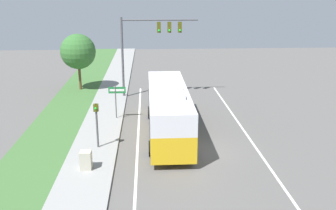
{
  "coord_description": "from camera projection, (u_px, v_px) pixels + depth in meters",
  "views": [
    {
      "loc": [
        -2.94,
        -20.26,
        9.23
      ],
      "look_at": [
        -1.56,
        3.9,
        1.72
      ],
      "focal_mm": 40.0,
      "sensor_mm": 36.0,
      "label": 1
    }
  ],
  "objects": [
    {
      "name": "signal_gantry",
      "position": [
        148.0,
        39.0,
        32.14
      ],
      "size": [
        6.62,
        0.41,
        6.99
      ],
      "color": "#4C4C51",
      "rests_on": "ground_plane"
    },
    {
      "name": "street_sign",
      "position": [
        116.0,
        96.0,
        27.24
      ],
      "size": [
        1.25,
        0.08,
        2.52
      ],
      "color": "#4C4C51",
      "rests_on": "ground_plane"
    },
    {
      "name": "pedestrian_signal",
      "position": [
        97.0,
        118.0,
        22.04
      ],
      "size": [
        0.28,
        0.34,
        2.83
      ],
      "color": "#4C4C51",
      "rests_on": "ground_plane"
    },
    {
      "name": "utility_cabinet",
      "position": [
        86.0,
        160.0,
        19.71
      ],
      "size": [
        0.59,
        0.57,
        0.99
      ],
      "color": "#B7B29E",
      "rests_on": "sidewalk"
    },
    {
      "name": "roadside_tree",
      "position": [
        78.0,
        52.0,
        34.65
      ],
      "size": [
        3.26,
        3.26,
        5.24
      ],
      "color": "brown",
      "rests_on": "grass_verge"
    },
    {
      "name": "ground_plane",
      "position": [
        198.0,
        152.0,
        22.22
      ],
      "size": [
        80.0,
        80.0,
        0.0
      ],
      "primitive_type": "plane",
      "color": "#565451"
    },
    {
      "name": "grass_verge",
      "position": [
        37.0,
        155.0,
        21.69
      ],
      "size": [
        3.6,
        80.0,
        0.1
      ],
      "color": "#3D6633",
      "rests_on": "ground_plane"
    },
    {
      "name": "sidewalk",
      "position": [
        93.0,
        153.0,
        21.86
      ],
      "size": [
        2.8,
        80.0,
        0.12
      ],
      "color": "gray",
      "rests_on": "ground_plane"
    },
    {
      "name": "lane_divider_far",
      "position": [
        258.0,
        150.0,
        22.41
      ],
      "size": [
        0.14,
        30.0,
        0.01
      ],
      "color": "silver",
      "rests_on": "ground_plane"
    },
    {
      "name": "lane_divider_near",
      "position": [
        137.0,
        153.0,
        22.02
      ],
      "size": [
        0.14,
        30.0,
        0.01
      ],
      "color": "silver",
      "rests_on": "ground_plane"
    },
    {
      "name": "bus",
      "position": [
        168.0,
        108.0,
        24.34
      ],
      "size": [
        2.63,
        10.64,
        3.37
      ],
      "color": "gold",
      "rests_on": "ground_plane"
    }
  ]
}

